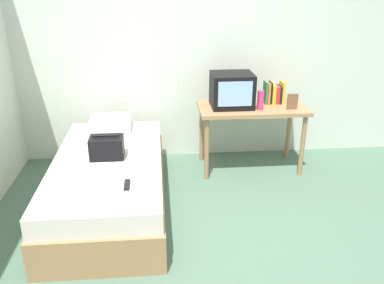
{
  "coord_description": "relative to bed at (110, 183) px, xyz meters",
  "views": [
    {
      "loc": [
        -0.38,
        -2.56,
        2.04
      ],
      "look_at": [
        -0.06,
        0.97,
        0.56
      ],
      "focal_mm": 37.42,
      "sensor_mm": 36.0,
      "label": 1
    }
  ],
  "objects": [
    {
      "name": "ground_plane",
      "position": [
        0.85,
        -0.8,
        -0.25
      ],
      "size": [
        8.0,
        8.0,
        0.0
      ],
      "primitive_type": "plane",
      "color": "#4C6B56"
    },
    {
      "name": "water_bottle",
      "position": [
        1.55,
        0.6,
        0.59
      ],
      "size": [
        0.07,
        0.07,
        0.2
      ],
      "primitive_type": "cylinder",
      "color": "#E53372",
      "rests_on": "desk"
    },
    {
      "name": "magazine",
      "position": [
        -0.11,
        -0.36,
        0.26
      ],
      "size": [
        0.21,
        0.29,
        0.01
      ],
      "primitive_type": "cube",
      "color": "white",
      "rests_on": "bed"
    },
    {
      "name": "desk",
      "position": [
        1.49,
        0.73,
        0.39
      ],
      "size": [
        1.16,
        0.6,
        0.73
      ],
      "color": "#9E754C",
      "rests_on": "ground"
    },
    {
      "name": "picture_frame",
      "position": [
        1.88,
        0.58,
        0.57
      ],
      "size": [
        0.11,
        0.02,
        0.17
      ],
      "primitive_type": "cube",
      "color": "brown",
      "rests_on": "desk"
    },
    {
      "name": "handbag",
      "position": [
        0.0,
        0.02,
        0.36
      ],
      "size": [
        0.3,
        0.2,
        0.23
      ],
      "color": "black",
      "rests_on": "bed"
    },
    {
      "name": "bed",
      "position": [
        0.0,
        0.0,
        0.0
      ],
      "size": [
        1.0,
        2.0,
        0.5
      ],
      "color": "#9E754C",
      "rests_on": "ground"
    },
    {
      "name": "book_row",
      "position": [
        1.75,
        0.83,
        0.59
      ],
      "size": [
        0.21,
        0.16,
        0.24
      ],
      "color": "#337F47",
      "rests_on": "desk"
    },
    {
      "name": "pillow",
      "position": [
        -0.04,
        0.77,
        0.32
      ],
      "size": [
        0.43,
        0.36,
        0.13
      ],
      "primitive_type": "cube",
      "color": "silver",
      "rests_on": "bed"
    },
    {
      "name": "tv",
      "position": [
        1.26,
        0.74,
        0.66
      ],
      "size": [
        0.44,
        0.39,
        0.36
      ],
      "color": "black",
      "rests_on": "desk"
    },
    {
      "name": "remote_dark",
      "position": [
        0.21,
        -0.54,
        0.27
      ],
      "size": [
        0.04,
        0.16,
        0.02
      ],
      "primitive_type": "cube",
      "color": "black",
      "rests_on": "bed"
    },
    {
      "name": "wall_back",
      "position": [
        0.85,
        1.2,
        1.05
      ],
      "size": [
        5.2,
        0.1,
        2.6
      ],
      "primitive_type": "cube",
      "color": "silver",
      "rests_on": "ground"
    }
  ]
}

